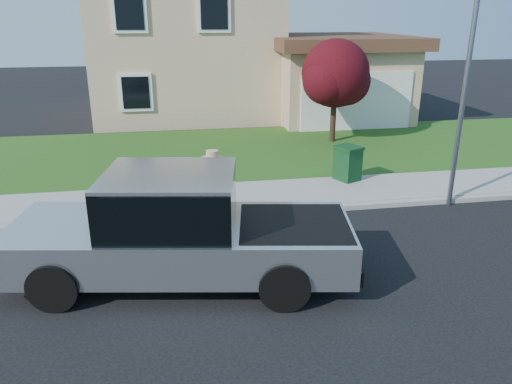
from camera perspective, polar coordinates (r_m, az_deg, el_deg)
ground at (r=9.35m, az=-3.22°, el=-9.79°), size 80.00×80.00×0.00m
curb at (r=12.04m, az=-0.10°, el=-2.39°), size 40.00×0.20×0.12m
sidewalk at (r=13.04m, az=-0.91°, el=-0.52°), size 40.00×2.00×0.15m
lawn at (r=17.30m, az=-3.21°, el=4.54°), size 40.00×7.00×0.10m
house at (r=24.60m, az=-4.83°, el=16.45°), size 14.00×11.30×6.85m
pickup_truck at (r=8.99m, az=-8.77°, el=-4.47°), size 6.47×3.09×2.04m
woman at (r=10.27m, az=-4.86°, el=-1.06°), size 0.72×0.51×2.04m
ornamental_tree at (r=18.45m, az=9.16°, el=12.88°), size 2.67×2.41×3.67m
trash_bin at (r=14.22m, az=10.43°, el=3.30°), size 0.82×0.87×0.97m
street_lamp at (r=12.88m, az=22.94°, el=10.81°), size 0.35×0.67×5.14m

